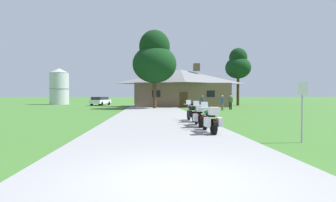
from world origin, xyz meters
TOP-DOWN VIEW (x-y plane):
  - ground_plane at (0.00, 20.00)m, footprint 500.00×500.00m
  - asphalt_driveway at (0.00, 18.00)m, footprint 6.40×80.00m
  - motorcycle_green_nearest_to_camera at (2.14, 6.14)m, footprint 0.75×2.08m
  - motorcycle_green_second_in_row at (2.09, 8.45)m, footprint 0.74×2.08m
  - motorcycle_black_farthest_in_row at (2.17, 11.09)m, footprint 0.82×2.08m
  - stone_lodge at (4.23, 34.40)m, footprint 14.21×7.53m
  - bystander_blue_shirt_near_lodge at (6.36, 28.60)m, footprint 0.35×0.51m
  - bystander_olive_shirt_beside_signpost at (8.99, 25.22)m, footprint 0.55×0.24m
  - bystander_blue_shirt_by_tree at (7.58, 23.62)m, footprint 0.28×0.54m
  - metal_signpost_roadside at (4.86, 3.90)m, footprint 0.36×0.06m
  - tree_by_lodge_front at (0.20, 28.03)m, footprint 5.47×5.47m
  - tree_right_of_lodge at (13.93, 37.07)m, footprint 4.12×4.12m
  - metal_silo_distant at (-16.73, 44.21)m, footprint 3.41×3.41m
  - parked_white_suv_far_left at (-8.50, 39.18)m, footprint 2.91×4.91m

SIDE VIEW (x-z plane):
  - ground_plane at x=0.00m, z-range 0.00..0.00m
  - asphalt_driveway at x=0.00m, z-range 0.00..0.06m
  - motorcycle_green_nearest_to_camera at x=2.14m, z-range -0.04..1.26m
  - motorcycle_green_second_in_row at x=2.09m, z-range -0.04..1.26m
  - motorcycle_black_farthest_in_row at x=2.17m, z-range -0.04..1.26m
  - parked_white_suv_far_left at x=-8.50m, z-range 0.08..1.48m
  - bystander_olive_shirt_beside_signpost at x=8.99m, z-range 0.10..1.76m
  - bystander_blue_shirt_by_tree at x=7.58m, z-range 0.10..1.76m
  - bystander_blue_shirt_near_lodge at x=6.36m, z-range 0.11..1.79m
  - metal_signpost_roadside at x=4.86m, z-range 0.28..2.42m
  - stone_lodge at x=4.23m, z-range -0.37..6.06m
  - metal_silo_distant at x=-16.73m, z-range 0.00..6.56m
  - tree_by_lodge_front at x=0.20m, z-range 1.29..11.04m
  - tree_right_of_lodge at x=13.93m, z-range 1.92..11.24m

